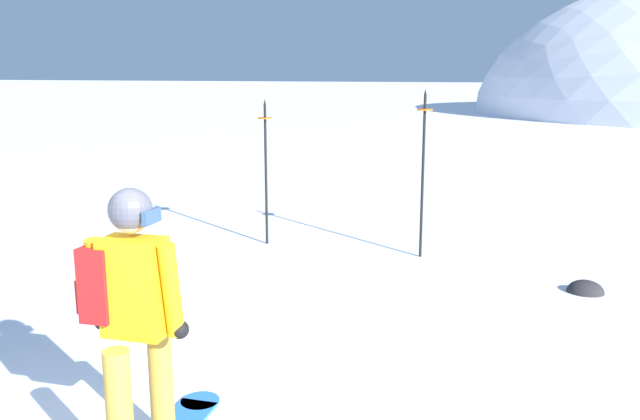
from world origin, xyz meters
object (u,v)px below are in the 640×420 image
(piste_marker_far, at_px, (266,162))
(snowboarder_main, at_px, (132,322))
(rock_dark, at_px, (585,292))
(piste_marker_near, at_px, (423,163))

(piste_marker_far, bearing_deg, snowboarder_main, -74.41)
(piste_marker_far, distance_m, rock_dark, 4.34)
(piste_marker_far, xyz_separation_m, rock_dark, (4.11, -0.76, -1.14))
(snowboarder_main, relative_size, piste_marker_far, 0.92)
(snowboarder_main, relative_size, rock_dark, 4.68)
(snowboarder_main, distance_m, piste_marker_far, 5.31)
(piste_marker_far, height_order, rock_dark, piste_marker_far)
(piste_marker_near, relative_size, piste_marker_far, 1.07)
(snowboarder_main, bearing_deg, rock_dark, 58.21)
(piste_marker_near, bearing_deg, rock_dark, -22.49)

